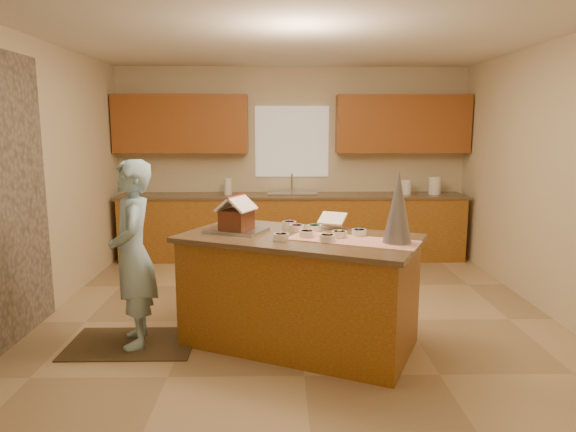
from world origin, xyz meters
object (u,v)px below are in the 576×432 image
object	(u,v)px
island_base	(299,293)
boy	(133,254)
tinsel_tree	(398,207)
gingerbread_house	(236,216)

from	to	relation	value
island_base	boy	bearing A→B (deg)	-155.51
tinsel_tree	gingerbread_house	xyz separation A→B (m)	(-1.30, 0.48, -0.15)
gingerbread_house	island_base	bearing A→B (deg)	-19.55
tinsel_tree	boy	distance (m)	2.22
island_base	boy	world-z (taller)	boy
island_base	tinsel_tree	xyz separation A→B (m)	(0.76, -0.29, 0.79)
tinsel_tree	gingerbread_house	size ratio (longest dim) A/B	1.49
boy	tinsel_tree	bearing A→B (deg)	67.99
island_base	gingerbread_house	xyz separation A→B (m)	(-0.54, 0.19, 0.63)
boy	gingerbread_house	distance (m)	0.93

